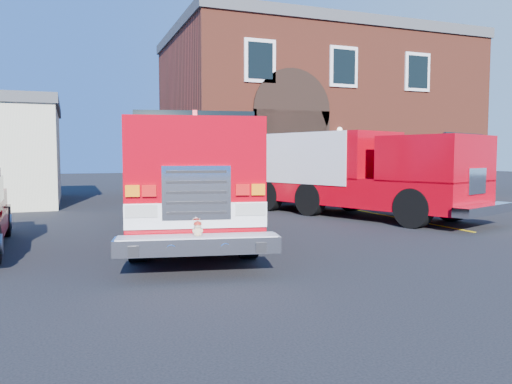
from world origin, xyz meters
name	(u,v)px	position (x,y,z in m)	size (l,w,h in m)	color
ground	(238,245)	(0.00, 0.00, 0.00)	(100.00, 100.00, 0.00)	black
parking_stripe_near	(436,225)	(6.50, 1.00, 0.00)	(0.12, 3.00, 0.01)	yellow
parking_stripe_mid	(377,214)	(6.50, 4.00, 0.00)	(0.12, 3.00, 0.01)	yellow
parking_stripe_far	(334,206)	(6.50, 7.00, 0.00)	(0.12, 3.00, 0.01)	yellow
fire_station	(312,115)	(8.99, 13.98, 4.25)	(15.20, 10.20, 8.45)	maroon
fire_engine	(188,177)	(-0.72, 1.84, 1.49)	(4.34, 9.66, 2.88)	black
secondary_truck	(354,170)	(5.49, 3.92, 1.54)	(5.61, 9.12, 2.83)	black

